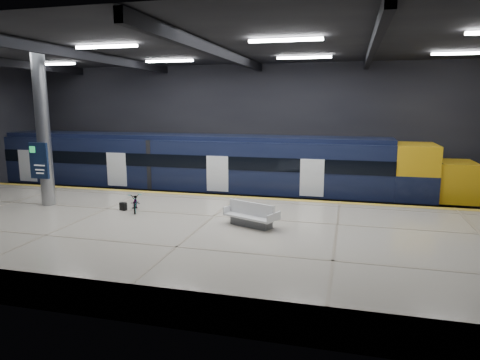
% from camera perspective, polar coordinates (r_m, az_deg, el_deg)
% --- Properties ---
extents(ground, '(30.00, 30.00, 0.00)m').
position_cam_1_polar(ground, '(19.07, -2.49, -7.24)').
color(ground, black).
rests_on(ground, ground).
extents(room_shell, '(30.10, 16.10, 8.05)m').
position_cam_1_polar(room_shell, '(18.19, -2.63, 10.21)').
color(room_shell, black).
rests_on(room_shell, ground).
extents(platform, '(30.00, 11.00, 1.10)m').
position_cam_1_polar(platform, '(16.64, -5.04, -7.92)').
color(platform, '#BEB4A1').
rests_on(platform, ground).
extents(safety_strip, '(30.00, 0.40, 0.01)m').
position_cam_1_polar(safety_strip, '(21.34, -0.36, -2.26)').
color(safety_strip, gold).
rests_on(safety_strip, platform).
extents(rails, '(30.00, 1.52, 0.16)m').
position_cam_1_polar(rails, '(24.17, 1.32, -3.27)').
color(rails, gray).
rests_on(rails, ground).
extents(train, '(29.40, 2.84, 3.79)m').
position_cam_1_polar(train, '(24.52, -4.73, 1.61)').
color(train, black).
rests_on(train, ground).
extents(bench, '(2.27, 1.62, 0.93)m').
position_cam_1_polar(bench, '(16.30, 1.51, -5.06)').
color(bench, '#595B60').
rests_on(bench, platform).
extents(bicycle, '(1.19, 1.66, 0.83)m').
position_cam_1_polar(bicycle, '(19.03, -13.77, -2.84)').
color(bicycle, '#99999E').
rests_on(bicycle, platform).
extents(pannier_bag, '(0.34, 0.25, 0.35)m').
position_cam_1_polar(pannier_bag, '(19.37, -15.31, -3.41)').
color(pannier_bag, black).
rests_on(pannier_bag, platform).
extents(info_column, '(0.90, 0.78, 6.90)m').
position_cam_1_polar(info_column, '(21.15, -24.80, 5.88)').
color(info_column, '#9EA0A5').
rests_on(info_column, platform).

